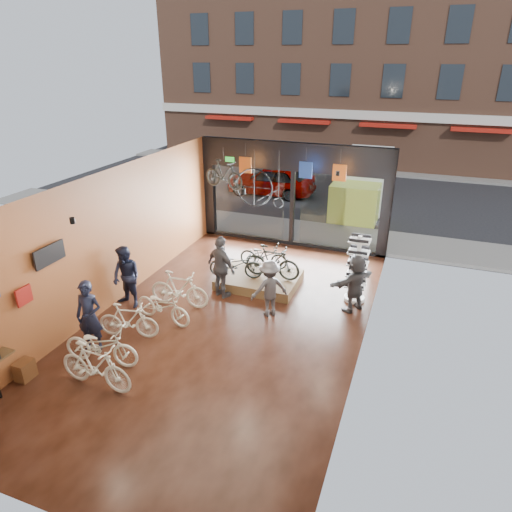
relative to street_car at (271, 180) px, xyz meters
The scene contains 34 objects.
ground_plane 12.35m from the street_car, 76.72° to the right, with size 7.00×12.00×0.04m, color black.
ceiling 12.71m from the street_car, 76.72° to the right, with size 7.00×12.00×0.04m, color black.
wall_left 12.07m from the street_car, 93.28° to the right, with size 0.04×12.00×3.80m, color #AE673B.
wall_right 13.63m from the street_car, 62.11° to the right, with size 0.04×12.00×3.80m, color beige.
wall_back 18.28m from the street_car, 81.07° to the right, with size 7.00×0.04×3.80m, color beige.
storefront 6.73m from the street_car, 64.73° to the right, with size 7.00×0.26×3.80m, color black, non-canonical shape.
exit_sign 6.55m from the street_car, 85.96° to the right, with size 0.35×0.06×0.18m, color #198C26.
street_road 4.20m from the street_car, 46.65° to the left, with size 30.00×18.00×0.02m, color black.
sidewalk_near 5.62m from the street_car, 59.46° to the right, with size 30.00×2.40×0.12m, color slate.
sidewalk_far 7.58m from the street_car, 67.97° to the left, with size 30.00×2.00×0.12m, color slate.
opposite_building 11.72m from the street_car, 73.40° to the left, with size 26.00×5.00×14.00m, color brown.
street_car is the anchor object (origin of this frame).
box_truck 4.75m from the street_car, 12.20° to the right, with size 2.05×6.15×2.42m, color silver, non-canonical shape.
floor_bike_1 15.32m from the street_car, 85.40° to the right, with size 0.50×1.79×1.07m, color beige.
floor_bike_2 14.57m from the street_car, 86.83° to the right, with size 0.64×1.82×0.96m, color beige.
floor_bike_3 13.43m from the street_car, 86.81° to the right, with size 0.44×1.56×0.94m, color beige.
floor_bike_4 12.52m from the street_car, 84.61° to the right, with size 0.61×1.75×0.92m, color beige.
floor_bike_5 11.64m from the street_car, 84.19° to the right, with size 0.50×1.76×1.06m, color beige.
display_platform 9.98m from the street_car, 73.43° to the right, with size 2.40×1.80×0.30m, color #4D3721.
display_bike_left 10.14m from the street_car, 77.41° to the right, with size 0.57×1.64×0.86m, color black.
display_bike_mid 10.09m from the street_car, 71.16° to the right, with size 0.49×1.73×1.04m, color black.
display_bike_right 9.34m from the street_car, 72.85° to the right, with size 0.54×1.56×0.82m, color black.
customer_0 14.13m from the street_car, 89.08° to the right, with size 0.66×0.43×1.80m, color #161C33.
customer_1 12.09m from the street_car, 90.80° to the right, with size 0.87×0.68×1.80m, color #161C33.
customer_2 10.85m from the street_car, 78.99° to the right, with size 1.10×0.46×1.88m, color #3F3F44.
customer_3 11.75m from the street_car, 71.57° to the right, with size 1.04×0.60×1.61m, color #3F3F44.
customer_5 11.65m from the street_car, 59.95° to the right, with size 1.54×0.49×1.67m, color #3F3F44.
sunglasses_rack 11.14m from the street_car, 58.71° to the right, with size 0.59×0.48×2.00m, color white, non-canonical shape.
wall_merch 15.52m from the street_car, 92.02° to the right, with size 0.40×2.40×2.60m, color navy, non-canonical shape.
penny_farthing 8.23m from the street_car, 73.74° to the right, with size 1.60×0.06×1.28m, color black, non-canonical shape.
hung_bike 8.15m from the street_car, 83.16° to the right, with size 0.45×1.58×0.95m, color black.
jersey_left 7.30m from the street_car, 79.09° to the right, with size 0.45×0.03×0.55m, color #CC5919.
jersey_mid 7.97m from the street_car, 62.96° to the right, with size 0.45×0.03×0.55m, color #1E3F99.
jersey_right 8.53m from the street_car, 55.89° to the right, with size 0.45×0.03×0.55m, color #CC5919.
Camera 1 is at (4.34, -9.46, 6.57)m, focal length 32.00 mm.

